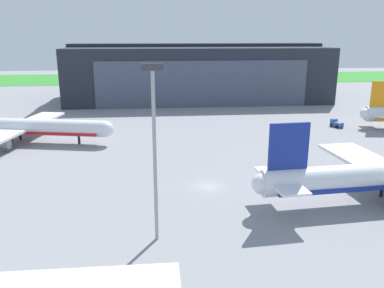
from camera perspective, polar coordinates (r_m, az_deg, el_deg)
ground_plane at (r=67.20m, az=2.34°, el=-6.10°), size 440.00×440.00×0.00m
grass_field_strip at (r=228.37m, az=-3.31°, el=9.44°), size 440.00×56.00×0.08m
maintenance_hangar at (r=156.25m, az=0.64°, el=10.27°), size 95.68×40.38×21.10m
airliner_far_left at (r=101.03m, az=-23.43°, el=2.23°), size 43.35×37.49×12.16m
fuel_bowser at (r=115.74m, az=20.08°, el=2.81°), size 2.83×4.00×2.05m
apron_light_mast at (r=46.56m, az=-5.43°, el=0.16°), size 2.40×0.50×21.71m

